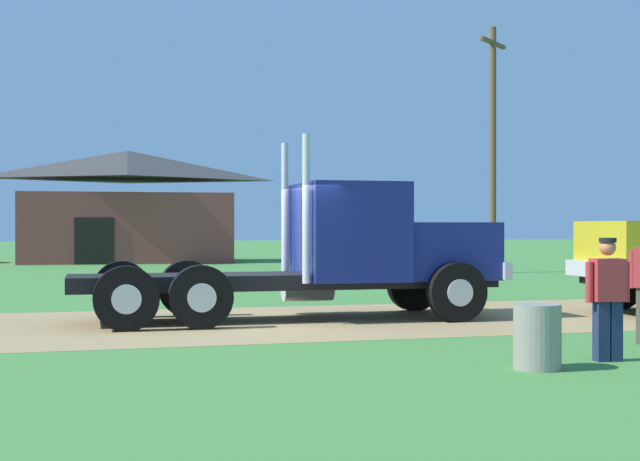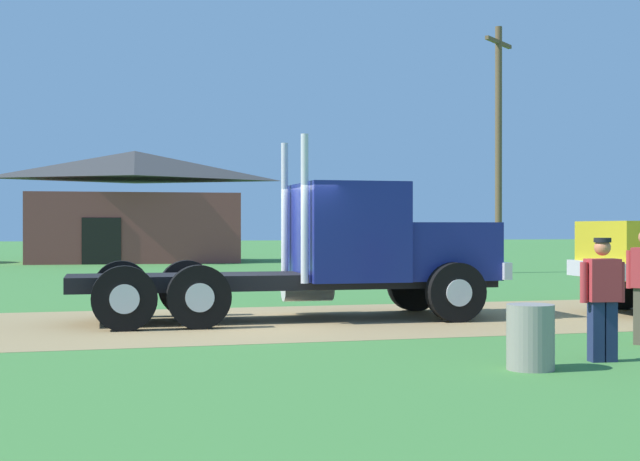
% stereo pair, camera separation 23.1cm
% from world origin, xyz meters
% --- Properties ---
extents(ground_plane, '(200.00, 200.00, 0.00)m').
position_xyz_m(ground_plane, '(0.00, 0.00, 0.00)').
color(ground_plane, '#417D37').
extents(dirt_track, '(120.00, 6.07, 0.01)m').
position_xyz_m(dirt_track, '(0.00, 0.00, 0.00)').
color(dirt_track, '#9B8154').
rests_on(dirt_track, ground_plane).
extents(truck_foreground_white, '(8.14, 2.76, 3.42)m').
position_xyz_m(truck_foreground_white, '(1.72, 0.29, 1.25)').
color(truck_foreground_white, black).
rests_on(truck_foreground_white, ground_plane).
extents(visitor_by_barrel, '(0.61, 0.30, 1.61)m').
position_xyz_m(visitor_by_barrel, '(3.38, -5.87, 0.86)').
color(visitor_by_barrel, '#B22D33').
rests_on(visitor_by_barrel, ground_plane).
extents(steel_barrel, '(0.58, 0.58, 0.80)m').
position_xyz_m(steel_barrel, '(2.16, -6.23, 0.40)').
color(steel_barrel, gray).
rests_on(steel_barrel, ground_plane).
extents(shed_building, '(10.91, 6.35, 5.57)m').
position_xyz_m(shed_building, '(-0.64, 29.64, 2.70)').
color(shed_building, brown).
rests_on(shed_building, ground_plane).
extents(utility_pole_near, '(1.76, 1.54, 9.39)m').
position_xyz_m(utility_pole_near, '(12.18, 15.15, 4.96)').
color(utility_pole_near, brown).
rests_on(utility_pole_near, ground_plane).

